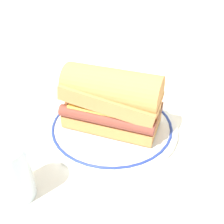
% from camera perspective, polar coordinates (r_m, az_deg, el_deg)
% --- Properties ---
extents(ground_plane, '(1.50, 1.50, 0.00)m').
position_cam_1_polar(ground_plane, '(0.58, 2.91, -2.89)').
color(ground_plane, white).
extents(plate, '(0.28, 0.28, 0.01)m').
position_cam_1_polar(plate, '(0.56, 0.00, -3.12)').
color(plate, white).
rests_on(plate, ground_plane).
extents(sausage_sandwich, '(0.22, 0.17, 0.13)m').
position_cam_1_polar(sausage_sandwich, '(0.52, 0.00, 2.86)').
color(sausage_sandwich, '#C98A4A').
rests_on(sausage_sandwich, plate).
extents(drinking_glass, '(0.06, 0.06, 0.10)m').
position_cam_1_polar(drinking_glass, '(0.44, -21.10, -13.00)').
color(drinking_glass, silver).
rests_on(drinking_glass, ground_plane).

